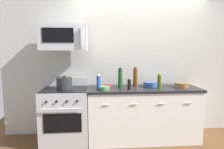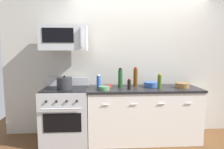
{
  "view_description": "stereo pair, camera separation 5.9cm",
  "coord_description": "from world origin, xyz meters",
  "px_view_note": "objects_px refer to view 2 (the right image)",
  "views": [
    {
      "loc": [
        -0.8,
        -3.2,
        1.54
      ],
      "look_at": [
        -0.55,
        -0.05,
        1.16
      ],
      "focal_mm": 31.01,
      "sensor_mm": 36.0,
      "label": 1
    },
    {
      "loc": [
        -0.74,
        -3.21,
        1.54
      ],
      "look_at": [
        -0.55,
        -0.05,
        1.16
      ],
      "focal_mm": 31.01,
      "sensor_mm": 36.0,
      "label": 2
    }
  ],
  "objects_px": {
    "microwave": "(64,38)",
    "bottle_wine_amber": "(136,77)",
    "stockpot": "(65,83)",
    "bottle_olive_oil": "(159,82)",
    "range_oven": "(66,115)",
    "bowl_red_small": "(109,86)",
    "bowl_green_glaze": "(104,88)",
    "bowl_wooden_salad": "(182,85)",
    "bottle_soda_blue": "(99,82)",
    "bottle_soy_sauce_dark": "(129,84)",
    "bowl_blue_mixing": "(151,84)",
    "bottle_wine_green": "(120,78)"
  },
  "relations": [
    {
      "from": "microwave",
      "to": "bottle_wine_amber",
      "type": "height_order",
      "value": "microwave"
    },
    {
      "from": "stockpot",
      "to": "bottle_olive_oil",
      "type": "bearing_deg",
      "value": -2.15
    },
    {
      "from": "range_oven",
      "to": "microwave",
      "type": "xyz_separation_m",
      "value": [
        0.0,
        0.04,
        1.28
      ]
    },
    {
      "from": "stockpot",
      "to": "range_oven",
      "type": "bearing_deg",
      "value": 90.0
    },
    {
      "from": "bowl_red_small",
      "to": "bottle_wine_amber",
      "type": "bearing_deg",
      "value": 6.59
    },
    {
      "from": "range_oven",
      "to": "bowl_green_glaze",
      "type": "relative_size",
      "value": 5.97
    },
    {
      "from": "bowl_wooden_salad",
      "to": "bottle_soda_blue",
      "type": "bearing_deg",
      "value": 178.49
    },
    {
      "from": "bowl_wooden_salad",
      "to": "stockpot",
      "type": "height_order",
      "value": "stockpot"
    },
    {
      "from": "bottle_soda_blue",
      "to": "bottle_soy_sauce_dark",
      "type": "bearing_deg",
      "value": -14.84
    },
    {
      "from": "bottle_wine_amber",
      "to": "bowl_green_glaze",
      "type": "bearing_deg",
      "value": -152.41
    },
    {
      "from": "bottle_olive_oil",
      "to": "bowl_green_glaze",
      "type": "relative_size",
      "value": 1.41
    },
    {
      "from": "bottle_soy_sauce_dark",
      "to": "bottle_wine_amber",
      "type": "relative_size",
      "value": 0.52
    },
    {
      "from": "bottle_olive_oil",
      "to": "bowl_blue_mixing",
      "type": "bearing_deg",
      "value": 117.08
    },
    {
      "from": "bottle_soy_sauce_dark",
      "to": "bottle_soda_blue",
      "type": "bearing_deg",
      "value": 165.16
    },
    {
      "from": "bottle_wine_green",
      "to": "bowl_blue_mixing",
      "type": "height_order",
      "value": "bottle_wine_green"
    },
    {
      "from": "range_oven",
      "to": "bowl_wooden_salad",
      "type": "height_order",
      "value": "range_oven"
    },
    {
      "from": "bowl_green_glaze",
      "to": "bottle_wine_amber",
      "type": "bearing_deg",
      "value": 27.59
    },
    {
      "from": "bottle_wine_amber",
      "to": "stockpot",
      "type": "relative_size",
      "value": 1.36
    },
    {
      "from": "range_oven",
      "to": "bowl_red_small",
      "type": "bearing_deg",
      "value": 6.17
    },
    {
      "from": "bottle_soy_sauce_dark",
      "to": "bowl_green_glaze",
      "type": "xyz_separation_m",
      "value": [
        -0.41,
        -0.02,
        -0.05
      ]
    },
    {
      "from": "bottle_wine_amber",
      "to": "bowl_red_small",
      "type": "bearing_deg",
      "value": -173.41
    },
    {
      "from": "bottle_wine_amber",
      "to": "bowl_green_glaze",
      "type": "relative_size",
      "value": 1.88
    },
    {
      "from": "bowl_wooden_salad",
      "to": "bottle_wine_green",
      "type": "bearing_deg",
      "value": 175.87
    },
    {
      "from": "bottle_soda_blue",
      "to": "bowl_red_small",
      "type": "height_order",
      "value": "bottle_soda_blue"
    },
    {
      "from": "bottle_soy_sauce_dark",
      "to": "bottle_wine_amber",
      "type": "xyz_separation_m",
      "value": [
        0.15,
        0.27,
        0.08
      ]
    },
    {
      "from": "bottle_olive_oil",
      "to": "stockpot",
      "type": "distance_m",
      "value": 1.56
    },
    {
      "from": "bottle_wine_green",
      "to": "range_oven",
      "type": "bearing_deg",
      "value": -178.01
    },
    {
      "from": "bowl_wooden_salad",
      "to": "bowl_green_glaze",
      "type": "height_order",
      "value": "bowl_wooden_salad"
    },
    {
      "from": "bottle_wine_amber",
      "to": "bottle_olive_oil",
      "type": "bearing_deg",
      "value": -34.68
    },
    {
      "from": "bottle_olive_oil",
      "to": "microwave",
      "type": "bearing_deg",
      "value": 174.27
    },
    {
      "from": "range_oven",
      "to": "stockpot",
      "type": "distance_m",
      "value": 0.55
    },
    {
      "from": "bowl_blue_mixing",
      "to": "bottle_soda_blue",
      "type": "bearing_deg",
      "value": -174.68
    },
    {
      "from": "bottle_wine_amber",
      "to": "bowl_red_small",
      "type": "distance_m",
      "value": 0.5
    },
    {
      "from": "microwave",
      "to": "stockpot",
      "type": "bearing_deg",
      "value": -90.13
    },
    {
      "from": "bottle_soda_blue",
      "to": "microwave",
      "type": "bearing_deg",
      "value": 174.73
    },
    {
      "from": "bottle_wine_green",
      "to": "stockpot",
      "type": "xyz_separation_m",
      "value": [
        -0.92,
        -0.09,
        -0.06
      ]
    },
    {
      "from": "bowl_blue_mixing",
      "to": "bottle_wine_green",
      "type": "bearing_deg",
      "value": -175.13
    },
    {
      "from": "range_oven",
      "to": "bowl_red_small",
      "type": "distance_m",
      "value": 0.87
    },
    {
      "from": "bottle_soda_blue",
      "to": "bowl_green_glaze",
      "type": "bearing_deg",
      "value": -59.95
    },
    {
      "from": "bottle_soda_blue",
      "to": "bowl_green_glaze",
      "type": "xyz_separation_m",
      "value": [
        0.09,
        -0.15,
        -0.08
      ]
    },
    {
      "from": "range_oven",
      "to": "microwave",
      "type": "relative_size",
      "value": 1.44
    },
    {
      "from": "bottle_wine_amber",
      "to": "microwave",
      "type": "bearing_deg",
      "value": -175.77
    },
    {
      "from": "stockpot",
      "to": "microwave",
      "type": "bearing_deg",
      "value": 89.87
    },
    {
      "from": "microwave",
      "to": "bowl_green_glaze",
      "type": "relative_size",
      "value": 4.15
    },
    {
      "from": "bottle_soy_sauce_dark",
      "to": "bowl_red_small",
      "type": "relative_size",
      "value": 1.45
    },
    {
      "from": "microwave",
      "to": "bowl_wooden_salad",
      "type": "relative_size",
      "value": 3.2
    },
    {
      "from": "bowl_wooden_salad",
      "to": "stockpot",
      "type": "distance_m",
      "value": 1.98
    },
    {
      "from": "bowl_wooden_salad",
      "to": "bottle_wine_amber",
      "type": "bearing_deg",
      "value": 167.06
    },
    {
      "from": "bottle_olive_oil",
      "to": "bottle_soy_sauce_dark",
      "type": "distance_m",
      "value": 0.51
    },
    {
      "from": "bottle_soda_blue",
      "to": "bottle_olive_oil",
      "type": "bearing_deg",
      "value": -5.99
    }
  ]
}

